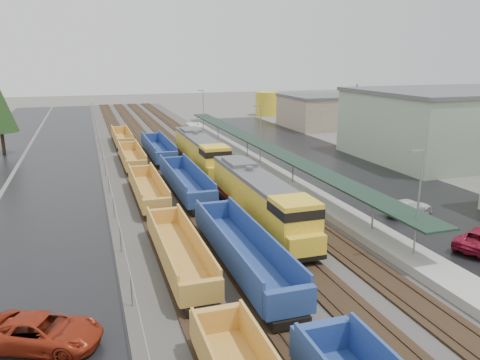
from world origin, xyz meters
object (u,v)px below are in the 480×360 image
(well_string_blue, at_px, (242,252))
(storage_tank, at_px, (267,104))
(locomotive_lead, at_px, (260,199))
(locomotive_trail, at_px, (201,152))
(parked_car_east_c, at_px, (409,207))
(well_string_yellow, at_px, (160,215))
(parked_car_west_c, at_px, (42,332))

(well_string_blue, relative_size, storage_tank, 16.27)
(locomotive_lead, distance_m, locomotive_trail, 21.00)
(locomotive_trail, relative_size, parked_car_east_c, 4.11)
(locomotive_lead, relative_size, locomotive_trail, 1.00)
(well_string_yellow, xyz_separation_m, parked_car_east_c, (21.79, -3.56, -0.44))
(locomotive_lead, distance_m, well_string_yellow, 8.36)
(well_string_yellow, distance_m, parked_car_west_c, 16.74)
(locomotive_lead, bearing_deg, parked_car_east_c, -6.13)
(locomotive_lead, xyz_separation_m, well_string_yellow, (-8.00, 2.08, -1.23))
(locomotive_trail, relative_size, parked_car_west_c, 3.35)
(locomotive_trail, height_order, well_string_yellow, locomotive_trail)
(well_string_yellow, bearing_deg, parked_car_west_c, -118.67)
(locomotive_trail, bearing_deg, well_string_blue, -98.01)
(locomotive_trail, height_order, well_string_blue, locomotive_trail)
(parked_car_west_c, bearing_deg, storage_tank, -2.93)
(locomotive_trail, distance_m, well_string_blue, 28.71)
(well_string_blue, height_order, parked_car_west_c, well_string_blue)
(well_string_blue, bearing_deg, well_string_yellow, 112.84)
(parked_car_east_c, bearing_deg, parked_car_west_c, 99.10)
(locomotive_lead, bearing_deg, parked_car_west_c, -141.83)
(locomotive_trail, distance_m, well_string_yellow, 20.57)
(well_string_blue, height_order, parked_car_east_c, well_string_blue)
(well_string_yellow, relative_size, parked_car_east_c, 19.70)
(well_string_yellow, bearing_deg, parked_car_east_c, -9.29)
(well_string_yellow, distance_m, storage_tank, 79.20)
(locomotive_trail, bearing_deg, parked_car_west_c, -115.50)
(locomotive_trail, xyz_separation_m, well_string_blue, (-4.00, -28.41, -1.12))
(locomotive_trail, relative_size, well_string_yellow, 0.21)
(well_string_yellow, xyz_separation_m, parked_car_west_c, (-8.03, -14.69, -0.32))
(well_string_yellow, bearing_deg, locomotive_lead, -14.61)
(storage_tank, bearing_deg, locomotive_lead, -111.82)
(well_string_yellow, height_order, parked_car_west_c, well_string_yellow)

